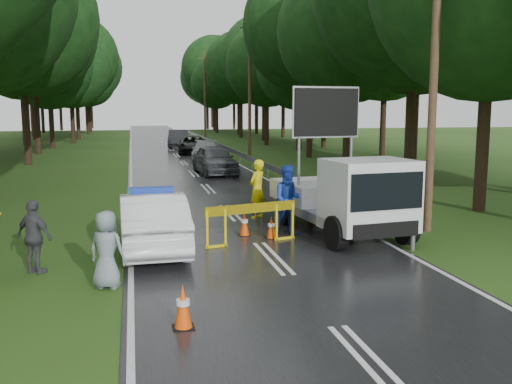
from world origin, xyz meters
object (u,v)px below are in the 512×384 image
object	(u,v)px
work_truck	(346,196)
queue_car_first	(215,160)
civilian	(289,200)
queue_car_third	(193,145)
officer	(257,189)
queue_car_fourth	(178,139)
queue_car_second	(206,151)
barrier	(251,214)
police_sedan	(152,222)

from	to	relation	value
work_truck	queue_car_first	xyz separation A→B (m)	(-1.49, 15.63, -0.34)
civilian	queue_car_first	bearing A→B (deg)	92.49
queue_car_third	officer	bearing A→B (deg)	-85.11
queue_car_third	queue_car_fourth	bearing A→B (deg)	101.65
queue_car_first	officer	bearing A→B (deg)	-96.70
civilian	queue_car_first	xyz separation A→B (m)	(0.03, 15.19, -0.21)
queue_car_fourth	queue_car_third	bearing A→B (deg)	-78.00
queue_car_third	queue_car_fourth	world-z (taller)	queue_car_fourth
queue_car_second	queue_car_fourth	size ratio (longest dim) A/B	0.94
barrier	queue_car_third	distance (m)	30.38
queue_car_first	queue_car_third	bearing A→B (deg)	83.70
barrier	queue_car_second	world-z (taller)	queue_car_second
queue_car_first	queue_car_second	size ratio (longest dim) A/B	1.02
queue_car_second	civilian	bearing A→B (deg)	-83.82
barrier	queue_car_third	xyz separation A→B (m)	(1.67, 30.33, -0.15)
queue_car_first	civilian	bearing A→B (deg)	-95.02
queue_car_first	queue_car_fourth	size ratio (longest dim) A/B	0.96
officer	queue_car_fourth	distance (m)	33.77
civilian	queue_car_first	distance (m)	15.20
queue_car_first	queue_car_third	size ratio (longest dim) A/B	0.96
police_sedan	civilian	distance (m)	4.03
work_truck	queue_car_second	bearing A→B (deg)	85.42
queue_car_third	queue_car_fourth	xyz separation A→B (m)	(-0.62, 6.90, 0.12)
police_sedan	civilian	bearing A→B (deg)	-166.87
barrier	queue_car_second	distance (m)	24.40
police_sedan	queue_car_first	distance (m)	16.70
work_truck	queue_car_first	size ratio (longest dim) A/B	1.18
civilian	work_truck	bearing A→B (deg)	-13.37
police_sedan	queue_car_second	world-z (taller)	police_sedan
barrier	queue_car_second	size ratio (longest dim) A/B	0.56
officer	queue_car_third	size ratio (longest dim) A/B	0.40
work_truck	queue_car_second	size ratio (longest dim) A/B	1.20
police_sedan	queue_car_third	bearing A→B (deg)	-99.87
civilian	queue_car_third	distance (m)	29.47
work_truck	queue_car_second	xyz separation A→B (m)	(-0.95, 23.91, -0.47)
barrier	civilian	bearing A→B (deg)	19.03
queue_car_third	queue_car_fourth	distance (m)	6.93
queue_car_fourth	police_sedan	bearing A→B (deg)	-88.74
police_sedan	queue_car_third	xyz separation A→B (m)	(4.27, 30.51, -0.07)
work_truck	queue_car_fourth	world-z (taller)	work_truck
queue_car_first	queue_car_fourth	distance (m)	21.18
civilian	queue_car_fourth	xyz separation A→B (m)	(-0.24, 36.37, -0.21)
officer	queue_car_first	size ratio (longest dim) A/B	0.42
police_sedan	officer	distance (m)	5.08
queue_car_fourth	work_truck	bearing A→B (deg)	-80.42
barrier	officer	distance (m)	3.59
barrier	queue_car_first	xyz separation A→B (m)	(1.32, 16.05, -0.03)
queue_car_second	queue_car_third	xyz separation A→B (m)	(-0.20, 6.00, 0.02)
officer	queue_car_second	xyz separation A→B (m)	(0.95, 20.87, -0.31)
police_sedan	work_truck	distance (m)	5.46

